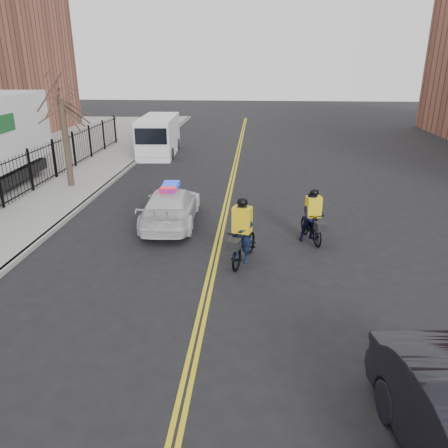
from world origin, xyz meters
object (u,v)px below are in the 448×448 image
police_cruiser (171,206)px  cyclist_near (242,240)px  cargo_van (158,137)px  cyclist_far (312,221)px

police_cruiser → cyclist_near: bearing=128.8°
police_cruiser → cargo_van: size_ratio=0.81×
cyclist_near → cyclist_far: (2.31, 1.81, 0.01)m
police_cruiser → cargo_van: (-3.20, 12.67, 0.49)m
police_cruiser → cyclist_far: cyclist_far is taller
cargo_van → cyclist_near: bearing=-72.9°
cargo_van → police_cruiser: bearing=-79.3°
police_cruiser → cyclist_near: cyclist_near is taller
cargo_van → cyclist_far: 16.28m
cyclist_far → cargo_van: bearing=105.2°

